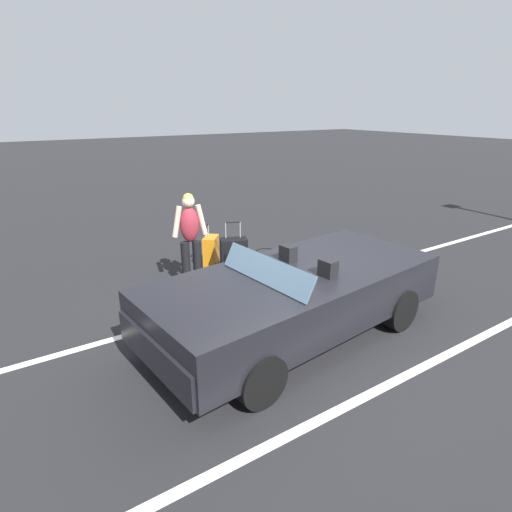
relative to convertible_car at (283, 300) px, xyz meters
The scene contains 8 objects.
ground_plane 0.62m from the convertible_car, behind, with size 80.00×80.00×0.00m, color black.
lot_line_near 1.40m from the convertible_car, 99.45° to the right, with size 18.00×0.12×0.01m, color silver.
lot_line_mid 1.58m from the convertible_car, 98.15° to the left, with size 18.00×0.12×0.01m, color silver.
convertible_car is the anchor object (origin of this frame).
suitcase_large_black 2.32m from the convertible_car, 103.72° to the right, with size 0.55×0.44×1.04m.
suitcase_medium_bright 2.98m from the convertible_car, 98.37° to the right, with size 0.44×0.46×0.85m.
duffel_bag 2.72m from the convertible_car, 119.22° to the right, with size 0.65×0.67×0.34m.
traveler_person 2.33m from the convertible_car, 83.30° to the right, with size 0.60×0.29×1.65m.
Camera 1 is at (3.18, 3.94, 2.98)m, focal length 29.02 mm.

